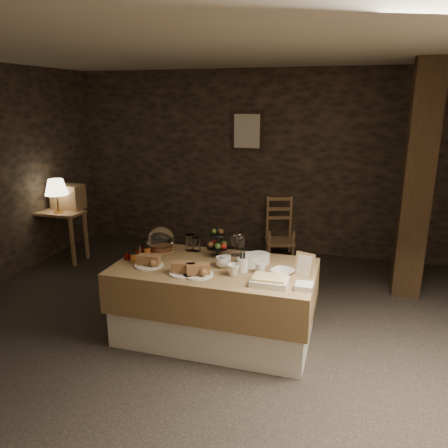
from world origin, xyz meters
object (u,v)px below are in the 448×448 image
(timber_column, at_px, (417,183))
(fruit_stand, at_px, (218,244))
(console_table, at_px, (59,221))
(wine_rack, at_px, (68,197))
(buffet_table, at_px, (215,297))
(chair, at_px, (281,230))
(table_lamp, at_px, (56,187))

(timber_column, distance_m, fruit_stand, 2.33)
(console_table, bearing_deg, wine_rack, 74.48)
(buffet_table, height_order, console_table, buffet_table)
(console_table, xyz_separation_m, chair, (2.90, 1.11, -0.20))
(timber_column, bearing_deg, console_table, -177.51)
(fruit_stand, bearing_deg, table_lamp, 157.83)
(console_table, height_order, fruit_stand, fruit_stand)
(wine_rack, xyz_separation_m, fruit_stand, (2.59, -1.28, -0.04))
(wine_rack, distance_m, timber_column, 4.48)
(table_lamp, bearing_deg, console_table, 135.00)
(chair, height_order, fruit_stand, fruit_stand)
(chair, bearing_deg, table_lamp, -174.97)
(buffet_table, relative_size, table_lamp, 3.98)
(buffet_table, distance_m, table_lamp, 3.02)
(chair, bearing_deg, console_table, -176.17)
(buffet_table, bearing_deg, fruit_stand, 100.73)
(buffet_table, height_order, fruit_stand, fruit_stand)
(table_lamp, xyz_separation_m, wine_rack, (0.00, 0.23, -0.17))
(buffet_table, distance_m, wine_rack, 3.09)
(wine_rack, relative_size, chair, 0.64)
(console_table, height_order, table_lamp, table_lamp)
(console_table, distance_m, table_lamp, 0.48)
(console_table, height_order, timber_column, timber_column)
(console_table, bearing_deg, chair, 20.89)
(table_lamp, relative_size, timber_column, 0.18)
(chair, xyz_separation_m, fruit_stand, (-0.26, -2.21, 0.47))
(console_table, relative_size, chair, 1.08)
(buffet_table, bearing_deg, timber_column, 40.63)
(table_lamp, height_order, fruit_stand, table_lamp)
(timber_column, bearing_deg, table_lamp, -176.84)
(chair, xyz_separation_m, timber_column, (1.61, -0.91, 0.93))
(wine_rack, xyz_separation_m, chair, (2.85, 0.93, -0.50))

